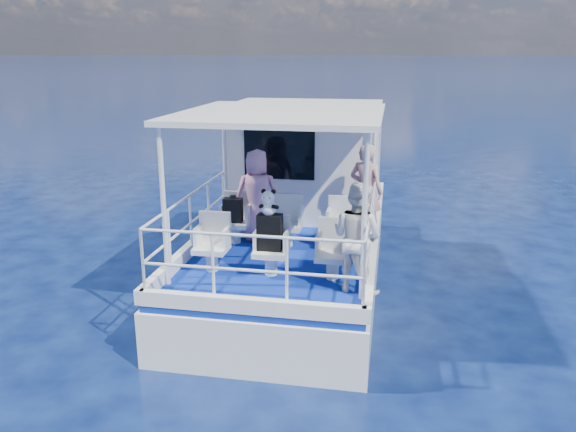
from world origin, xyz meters
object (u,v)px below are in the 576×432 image
object	(u,v)px
backpack_center	(270,232)
passenger_port_fwd	(257,195)
passenger_stbd_aft	(357,237)
panda	(269,202)

from	to	relation	value
backpack_center	passenger_port_fwd	bearing A→B (deg)	109.75
passenger_port_fwd	backpack_center	xyz separation A→B (m)	(0.55, -1.54, -0.14)
passenger_port_fwd	backpack_center	size ratio (longest dim) A/B	2.97
passenger_stbd_aft	panda	size ratio (longest dim) A/B	4.08
passenger_stbd_aft	passenger_port_fwd	bearing A→B (deg)	-16.69
backpack_center	panda	distance (m)	0.45
passenger_port_fwd	passenger_stbd_aft	size ratio (longest dim) A/B	1.04
passenger_stbd_aft	panda	world-z (taller)	passenger_stbd_aft
passenger_port_fwd	passenger_stbd_aft	world-z (taller)	passenger_port_fwd
passenger_port_fwd	backpack_center	world-z (taller)	passenger_port_fwd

